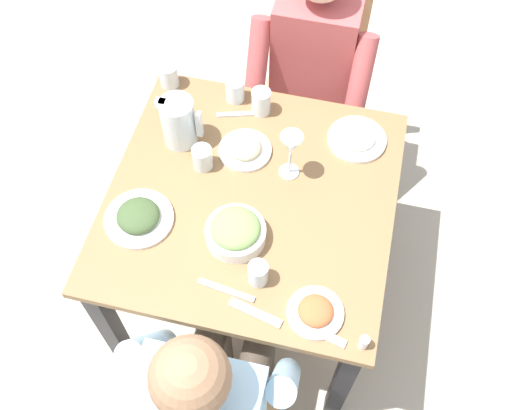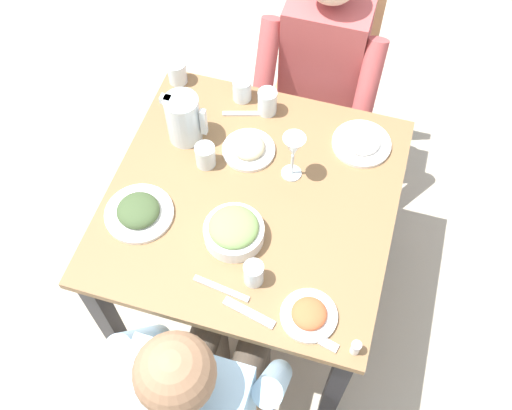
{
  "view_description": "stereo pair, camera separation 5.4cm",
  "coord_description": "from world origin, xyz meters",
  "px_view_note": "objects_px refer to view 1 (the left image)",
  "views": [
    {
      "loc": [
        0.27,
        -1.05,
        2.41
      ],
      "look_at": [
        0.03,
        -0.05,
        0.76
      ],
      "focal_mm": 41.72,
      "sensor_mm": 36.0,
      "label": 1
    },
    {
      "loc": [
        0.32,
        -1.04,
        2.41
      ],
      "look_at": [
        0.03,
        -0.05,
        0.76
      ],
      "focal_mm": 41.72,
      "sensor_mm": 36.0,
      "label": 2
    }
  ],
  "objects_px": {
    "plate_rice_curry": "(315,312)",
    "plate_yoghurt": "(357,138)",
    "diner_near": "(213,389)",
    "wine_glass": "(291,147)",
    "water_glass_near_left": "(258,273)",
    "water_glass_center": "(169,75)",
    "water_glass_far_left": "(235,90)",
    "dining_table": "(251,214)",
    "salad_bowl": "(236,231)",
    "diner_far": "(308,83)",
    "water_pitcher": "(179,122)",
    "water_glass_near_right": "(202,158)",
    "chair_far": "(314,73)",
    "plate_dolmas": "(138,217)",
    "salt_shaker": "(364,342)",
    "plate_beans": "(245,148)",
    "water_glass_by_pitcher": "(261,102)"
  },
  "relations": [
    {
      "from": "plate_rice_curry",
      "to": "plate_yoghurt",
      "type": "relative_size",
      "value": 0.82
    },
    {
      "from": "diner_near",
      "to": "wine_glass",
      "type": "xyz_separation_m",
      "value": [
        0.06,
        0.76,
        0.22
      ]
    },
    {
      "from": "plate_rice_curry",
      "to": "water_glass_near_left",
      "type": "xyz_separation_m",
      "value": [
        -0.19,
        0.07,
        0.03
      ]
    },
    {
      "from": "plate_yoghurt",
      "to": "water_glass_near_left",
      "type": "bearing_deg",
      "value": -109.55
    },
    {
      "from": "plate_yoghurt",
      "to": "water_glass_center",
      "type": "distance_m",
      "value": 0.74
    },
    {
      "from": "water_glass_far_left",
      "to": "dining_table",
      "type": "bearing_deg",
      "value": -68.58
    },
    {
      "from": "salad_bowl",
      "to": "diner_near",
      "type": "bearing_deg",
      "value": -83.93
    },
    {
      "from": "diner_far",
      "to": "water_pitcher",
      "type": "height_order",
      "value": "diner_far"
    },
    {
      "from": "water_pitcher",
      "to": "water_glass_near_right",
      "type": "distance_m",
      "value": 0.15
    },
    {
      "from": "salad_bowl",
      "to": "water_glass_near_left",
      "type": "xyz_separation_m",
      "value": [
        0.1,
        -0.13,
        0.0
      ]
    },
    {
      "from": "salad_bowl",
      "to": "dining_table",
      "type": "bearing_deg",
      "value": 86.58
    },
    {
      "from": "salad_bowl",
      "to": "wine_glass",
      "type": "height_order",
      "value": "wine_glass"
    },
    {
      "from": "diner_far",
      "to": "water_glass_far_left",
      "type": "xyz_separation_m",
      "value": [
        -0.24,
        -0.22,
        0.12
      ]
    },
    {
      "from": "water_pitcher",
      "to": "plate_yoghurt",
      "type": "bearing_deg",
      "value": 12.88
    },
    {
      "from": "chair_far",
      "to": "plate_dolmas",
      "type": "bearing_deg",
      "value": -112.43
    },
    {
      "from": "chair_far",
      "to": "water_pitcher",
      "type": "xyz_separation_m",
      "value": [
        -0.38,
        -0.65,
        0.32
      ]
    },
    {
      "from": "dining_table",
      "to": "water_glass_near_right",
      "type": "height_order",
      "value": "water_glass_near_right"
    },
    {
      "from": "dining_table",
      "to": "water_glass_far_left",
      "type": "bearing_deg",
      "value": 111.42
    },
    {
      "from": "dining_table",
      "to": "salt_shaker",
      "type": "relative_size",
      "value": 17.76
    },
    {
      "from": "plate_beans",
      "to": "water_glass_far_left",
      "type": "height_order",
      "value": "water_glass_far_left"
    },
    {
      "from": "plate_rice_curry",
      "to": "salt_shaker",
      "type": "bearing_deg",
      "value": -23.07
    },
    {
      "from": "water_glass_center",
      "to": "dining_table",
      "type": "bearing_deg",
      "value": -45.27
    },
    {
      "from": "water_pitcher",
      "to": "plate_beans",
      "type": "distance_m",
      "value": 0.25
    },
    {
      "from": "dining_table",
      "to": "plate_yoghurt",
      "type": "height_order",
      "value": "plate_yoghurt"
    },
    {
      "from": "chair_far",
      "to": "water_glass_by_pitcher",
      "type": "relative_size",
      "value": 9.0
    },
    {
      "from": "diner_near",
      "to": "water_glass_center",
      "type": "height_order",
      "value": "diner_near"
    },
    {
      "from": "plate_beans",
      "to": "wine_glass",
      "type": "distance_m",
      "value": 0.22
    },
    {
      "from": "water_glass_by_pitcher",
      "to": "wine_glass",
      "type": "bearing_deg",
      "value": -57.6
    },
    {
      "from": "diner_near",
      "to": "salt_shaker",
      "type": "height_order",
      "value": "diner_near"
    },
    {
      "from": "plate_yoghurt",
      "to": "wine_glass",
      "type": "bearing_deg",
      "value": -137.15
    },
    {
      "from": "water_pitcher",
      "to": "wine_glass",
      "type": "relative_size",
      "value": 0.97
    },
    {
      "from": "diner_far",
      "to": "salad_bowl",
      "type": "height_order",
      "value": "diner_far"
    },
    {
      "from": "dining_table",
      "to": "plate_dolmas",
      "type": "height_order",
      "value": "plate_dolmas"
    },
    {
      "from": "salad_bowl",
      "to": "water_glass_far_left",
      "type": "distance_m",
      "value": 0.6
    },
    {
      "from": "chair_far",
      "to": "plate_yoghurt",
      "type": "height_order",
      "value": "chair_far"
    },
    {
      "from": "diner_near",
      "to": "chair_far",
      "type": "bearing_deg",
      "value": 88.36
    },
    {
      "from": "chair_far",
      "to": "salt_shaker",
      "type": "bearing_deg",
      "value": -74.23
    },
    {
      "from": "dining_table",
      "to": "water_glass_near_left",
      "type": "xyz_separation_m",
      "value": [
        0.09,
        -0.29,
        0.16
      ]
    },
    {
      "from": "water_pitcher",
      "to": "plate_beans",
      "type": "relative_size",
      "value": 1.01
    },
    {
      "from": "water_glass_center",
      "to": "water_glass_by_pitcher",
      "type": "bearing_deg",
      "value": -7.74
    },
    {
      "from": "plate_beans",
      "to": "salt_shaker",
      "type": "distance_m",
      "value": 0.79
    },
    {
      "from": "salad_bowl",
      "to": "water_glass_far_left",
      "type": "bearing_deg",
      "value": 104.73
    },
    {
      "from": "diner_near",
      "to": "water_glass_near_right",
      "type": "relative_size",
      "value": 13.68
    },
    {
      "from": "plate_yoghurt",
      "to": "water_glass_center",
      "type": "xyz_separation_m",
      "value": [
        -0.73,
        0.11,
        0.03
      ]
    },
    {
      "from": "plate_yoghurt",
      "to": "water_glass_near_right",
      "type": "bearing_deg",
      "value": -155.22
    },
    {
      "from": "salad_bowl",
      "to": "water_glass_near_right",
      "type": "relative_size",
      "value": 2.24
    },
    {
      "from": "chair_far",
      "to": "water_pitcher",
      "type": "distance_m",
      "value": 0.82
    },
    {
      "from": "diner_far",
      "to": "water_glass_center",
      "type": "height_order",
      "value": "diner_far"
    },
    {
      "from": "water_glass_near_left",
      "to": "water_glass_by_pitcher",
      "type": "xyz_separation_m",
      "value": [
        -0.15,
        0.67,
        0.01
      ]
    },
    {
      "from": "chair_far",
      "to": "water_glass_by_pitcher",
      "type": "bearing_deg",
      "value": -106.47
    }
  ]
}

